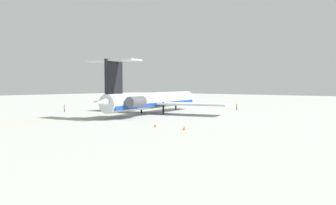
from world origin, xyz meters
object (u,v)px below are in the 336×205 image
at_px(safety_cone_nose, 155,125).
at_px(safety_cone_wingtip, 184,128).
at_px(ground_crew_near_tail, 143,103).
at_px(main_jetliner, 152,100).
at_px(ground_crew_portside, 64,107).
at_px(safety_cone_tail, 158,106).
at_px(ground_crew_near_nose, 237,106).

bearing_deg(safety_cone_nose, safety_cone_wingtip, 92.61).
bearing_deg(ground_crew_near_tail, main_jetliner, -55.55).
bearing_deg(ground_crew_near_tail, ground_crew_portside, -105.03).
xyz_separation_m(safety_cone_wingtip, safety_cone_tail, (-36.33, -37.04, 0.00)).
bearing_deg(safety_cone_nose, ground_crew_near_tail, -133.79).
xyz_separation_m(main_jetliner, safety_cone_nose, (17.05, 16.21, -2.84)).
height_order(main_jetliner, safety_cone_tail, main_jetliner).
distance_m(main_jetliner, safety_cone_wingtip, 27.58).
xyz_separation_m(ground_crew_near_tail, ground_crew_portside, (27.33, -0.42, 0.06)).
distance_m(main_jetliner, ground_crew_portside, 22.46).
relative_size(ground_crew_portside, safety_cone_nose, 3.31).
xyz_separation_m(ground_crew_portside, safety_cone_wingtip, (6.70, 41.65, -0.88)).
distance_m(safety_cone_nose, safety_cone_tail, 48.32).
bearing_deg(safety_cone_tail, safety_cone_nose, 40.79).
bearing_deg(safety_cone_nose, safety_cone_tail, -139.21).
bearing_deg(ground_crew_near_tail, safety_cone_nose, -57.95).
distance_m(ground_crew_near_tail, safety_cone_nose, 49.54).
height_order(main_jetliner, ground_crew_near_tail, main_jetliner).
bearing_deg(safety_cone_nose, main_jetliner, -136.44).
height_order(ground_crew_portside, safety_cone_tail, ground_crew_portside).
height_order(ground_crew_portside, safety_cone_nose, ground_crew_portside).
height_order(ground_crew_near_nose, safety_cone_wingtip, ground_crew_near_nose).
height_order(ground_crew_near_tail, ground_crew_portside, ground_crew_portside).
relative_size(ground_crew_near_tail, ground_crew_portside, 0.95).
bearing_deg(main_jetliner, ground_crew_portside, 106.17).
height_order(ground_crew_near_nose, ground_crew_near_tail, ground_crew_near_nose).
bearing_deg(main_jetliner, safety_cone_nose, -147.10).
distance_m(ground_crew_near_nose, ground_crew_portside, 43.73).
bearing_deg(safety_cone_tail, ground_crew_near_nose, 94.74).
xyz_separation_m(ground_crew_near_nose, ground_crew_portside, (31.75, -30.07, 0.02)).
relative_size(safety_cone_nose, safety_cone_tail, 1.00).
xyz_separation_m(ground_crew_portside, safety_cone_tail, (-29.64, 4.61, -0.88)).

